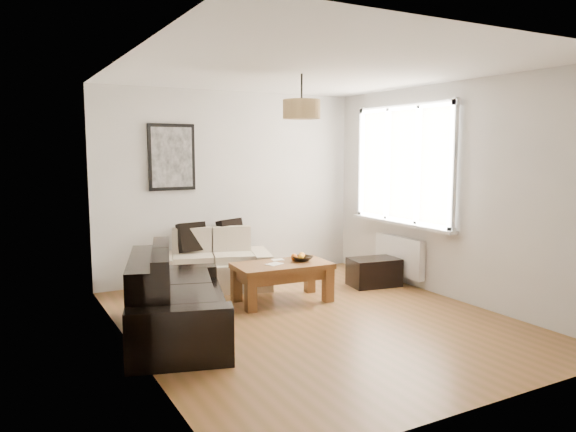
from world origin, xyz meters
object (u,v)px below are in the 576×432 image
loveseat_cream (213,261)px  ottoman (374,272)px  coffee_table (282,282)px  sofa_leather (178,296)px

loveseat_cream → ottoman: 2.13m
coffee_table → ottoman: (1.43, 0.08, -0.05)m
loveseat_cream → ottoman: bearing=-9.0°
sofa_leather → loveseat_cream: bearing=-15.4°
ottoman → sofa_leather: bearing=-167.4°
sofa_leather → ottoman: size_ratio=2.83×
loveseat_cream → coffee_table: bearing=-47.2°
sofa_leather → coffee_table: size_ratio=1.61×
loveseat_cream → coffee_table: (0.49, -0.99, -0.13)m
loveseat_cream → sofa_leather: size_ratio=0.80×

